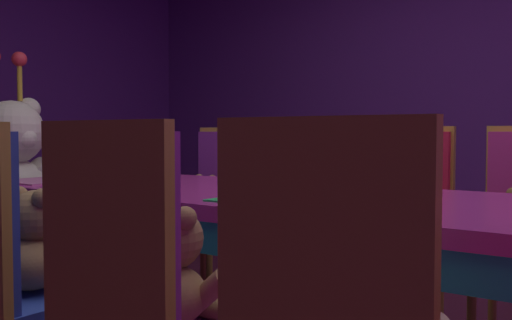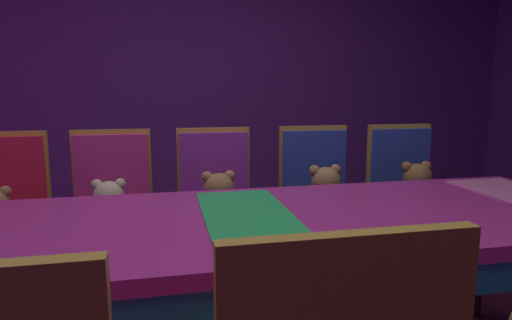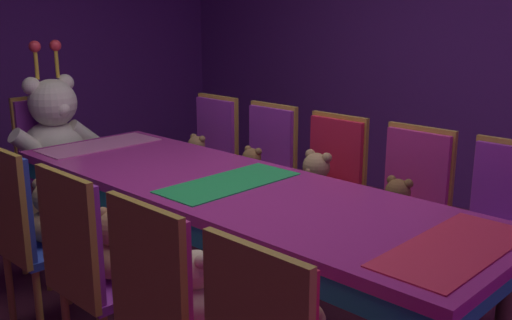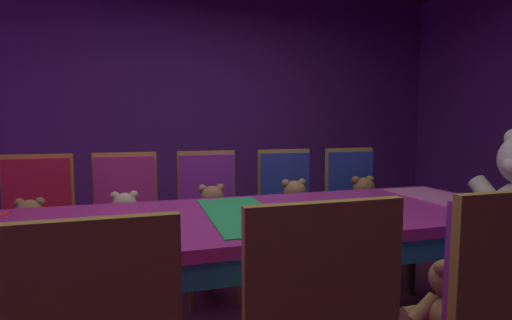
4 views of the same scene
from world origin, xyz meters
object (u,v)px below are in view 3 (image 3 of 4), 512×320
banquet_table (229,199)px  teddy_right_1 (397,206)px  teddy_right_4 (196,155)px  king_teddy_bear (56,130)px  chair_right_3 (266,161)px  teddy_right_3 (251,169)px  chair_right_4 (211,149)px  chair_left_2 (87,258)px  teddy_right_2 (315,183)px  chair_right_0 (503,219)px  teddy_left_2 (117,249)px  chair_left_3 (23,224)px  teddy_left_4 (5,192)px  chair_right_2 (330,178)px  throne_chair (46,148)px  chair_left_1 (166,302)px  teddy_left_1 (197,291)px  teddy_left_3 (52,216)px  chair_right_1 (410,197)px

banquet_table → teddy_right_1: banquet_table is taller
teddy_right_4 → king_teddy_bear: king_teddy_bear is taller
chair_right_3 → teddy_right_3: (-0.14, 0.00, -0.03)m
teddy_right_1 → chair_right_4: bearing=-95.0°
chair_left_2 → teddy_right_1: 1.64m
teddy_right_2 → teddy_right_4: 1.12m
banquet_table → chair_right_0: (0.85, -1.09, -0.06)m
teddy_right_1 → chair_right_3: 1.12m
teddy_left_2 → king_teddy_bear: 1.97m
chair_right_0 → teddy_right_3: 1.63m
chair_right_0 → chair_right_4: (0.00, 2.19, 0.00)m
chair_left_3 → teddy_right_2: size_ratio=2.81×
banquet_table → teddy_left_4: teddy_left_4 is taller
teddy_right_3 → teddy_left_2: bearing=21.6°
teddy_right_1 → chair_right_2: (0.13, 0.55, 0.02)m
chair_right_3 → chair_right_4: (-0.01, 0.56, 0.00)m
banquet_table → throne_chair: size_ratio=2.94×
teddy_right_3 → throne_chair: throne_chair is taller
chair_left_1 → throne_chair: 2.69m
teddy_left_1 → chair_right_3: 1.91m
chair_right_2 → king_teddy_bear: size_ratio=1.05×
teddy_left_1 → chair_left_2: (-0.14, 0.55, 0.01)m
teddy_left_3 → teddy_left_2: bearing=-90.2°
teddy_left_2 → chair_right_2: 1.53m
chair_left_1 → teddy_right_1: bearing=-0.2°
teddy_left_3 → teddy_right_3: 1.41m
teddy_left_2 → chair_right_2: (1.53, -0.01, 0.00)m
teddy_right_4 → chair_right_3: bearing=105.0°
teddy_left_3 → throne_chair: throne_chair is taller
teddy_left_1 → teddy_right_4: size_ratio=1.14×
chair_right_3 → king_teddy_bear: king_teddy_bear is taller
chair_left_2 → teddy_right_4: 1.91m
chair_right_0 → king_teddy_bear: bearing=-73.8°
teddy_left_1 → chair_right_4: size_ratio=0.32×
chair_right_3 → teddy_left_3: bearing=-1.1°
teddy_left_2 → chair_right_2: chair_right_2 is taller
teddy_left_2 → teddy_left_3: bearing=89.8°
chair_right_0 → chair_right_4: 2.19m
chair_left_2 → chair_right_0: same height
chair_left_3 → chair_right_0: 2.37m
teddy_left_1 → teddy_right_3: (1.41, 1.11, -0.02)m
teddy_right_4 → teddy_left_3: bearing=20.6°
teddy_left_1 → chair_right_4: chair_right_4 is taller
chair_left_2 → throne_chair: same height
teddy_left_2 → chair_right_3: chair_right_3 is taller
chair_right_2 → chair_right_4: bearing=-90.8°
chair_right_1 → teddy_right_3: (-0.13, 1.11, -0.03)m
chair_left_2 → teddy_left_2: size_ratio=2.93×
teddy_left_3 → chair_right_4: bearing=18.8°
chair_right_1 → throne_chair: size_ratio=1.00×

